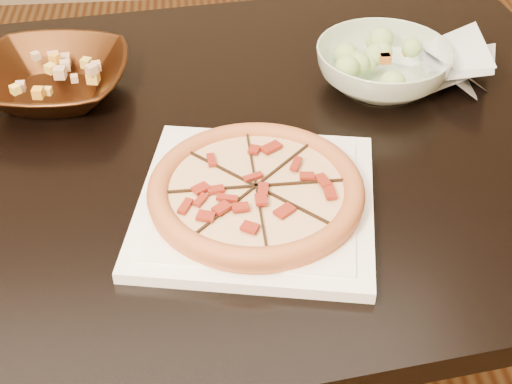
% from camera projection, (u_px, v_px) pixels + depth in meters
% --- Properties ---
extents(floor, '(4.00, 4.00, 0.02)m').
position_uv_depth(floor, '(147.00, 355.00, 1.75)').
color(floor, brown).
rests_on(floor, ground).
extents(dining_table, '(1.63, 1.16, 0.75)m').
position_uv_depth(dining_table, '(176.00, 187.00, 1.20)').
color(dining_table, black).
rests_on(dining_table, floor).
extents(plate, '(0.39, 0.39, 0.02)m').
position_uv_depth(plate, '(256.00, 203.00, 1.01)').
color(plate, white).
rests_on(plate, dining_table).
extents(pizza, '(0.30, 0.30, 0.03)m').
position_uv_depth(pizza, '(256.00, 190.00, 1.00)').
color(pizza, '#C15D31').
rests_on(pizza, plate).
extents(bronze_bowl, '(0.29, 0.29, 0.06)m').
position_uv_depth(bronze_bowl, '(53.00, 80.00, 1.23)').
color(bronze_bowl, '#3C1F0E').
rests_on(bronze_bowl, dining_table).
extents(mixed_dish, '(0.11, 0.12, 0.03)m').
position_uv_depth(mixed_dish, '(47.00, 56.00, 1.20)').
color(mixed_dish, tan).
rests_on(mixed_dish, bronze_bowl).
extents(salad_bowl, '(0.27, 0.27, 0.07)m').
position_uv_depth(salad_bowl, '(382.00, 67.00, 1.25)').
color(salad_bowl, silver).
rests_on(salad_bowl, dining_table).
extents(salad, '(0.09, 0.11, 0.04)m').
position_uv_depth(salad, '(385.00, 39.00, 1.21)').
color(salad, '#9FCD77').
rests_on(salad, salad_bowl).
extents(cling_film, '(0.19, 0.17, 0.05)m').
position_uv_depth(cling_film, '(460.00, 62.00, 1.29)').
color(cling_film, silver).
rests_on(cling_film, dining_table).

